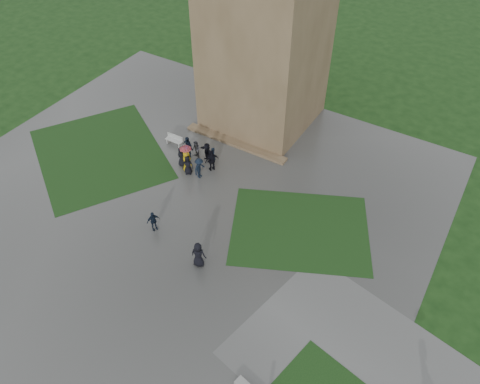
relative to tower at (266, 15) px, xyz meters
The scene contains 10 objects.
ground 17.49m from the tower, 90.00° to the right, with size 120.00×120.00×0.00m, color black.
plaza 15.81m from the tower, 90.00° to the right, with size 34.00×34.00×0.02m, color #3B3B38.
lawn_inset_left 16.55m from the tower, 127.69° to the right, with size 11.00×9.00×0.01m, color black.
lawn_inset_right 15.90m from the tower, 49.64° to the right, with size 9.00×7.00×0.01m, color black.
tower is the anchor object (origin of this frame).
tower_plinth 9.90m from the tower, 90.00° to the right, with size 9.00×0.80×0.22m, color brown.
bench 11.79m from the tower, 121.12° to the right, with size 1.46×0.49×0.84m.
visitor_cluster 11.58m from the tower, 97.51° to the right, with size 3.64×3.07×2.55m.
pedestrian_mid 17.08m from the tower, 89.19° to the right, with size 0.90×0.51×1.53m, color black.
pedestrian_near 18.31m from the tower, 74.36° to the right, with size 0.92×0.63×1.88m, color black.
Camera 1 is at (15.89, -14.77, 23.27)m, focal length 35.00 mm.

